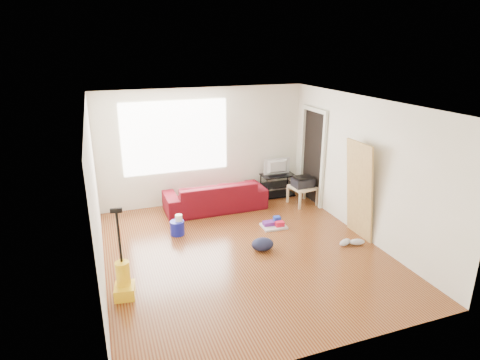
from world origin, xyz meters
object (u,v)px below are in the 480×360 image
object	(u,v)px
cleaning_tray	(274,224)
vacuum	(124,281)
bucket	(178,234)
backpack	(262,250)
tv_stand	(277,185)
sofa	(215,209)
side_table	(303,189)

from	to	relation	value
cleaning_tray	vacuum	distance (m)	3.18
bucket	backpack	world-z (taller)	bucket
vacuum	backpack	bearing A→B (deg)	22.20
tv_stand	backpack	xyz separation A→B (m)	(-1.33, -2.27, -0.27)
sofa	vacuum	xyz separation A→B (m)	(-2.07, -2.56, 0.24)
side_table	backpack	world-z (taller)	side_table
backpack	side_table	bearing A→B (deg)	48.70
sofa	tv_stand	bearing A→B (deg)	-170.29
sofa	side_table	xyz separation A→B (m)	(1.88, -0.38, 0.34)
bucket	cleaning_tray	bearing A→B (deg)	-9.63
sofa	bucket	world-z (taller)	sofa
backpack	vacuum	xyz separation A→B (m)	(-2.32, -0.56, 0.24)
cleaning_tray	vacuum	bearing A→B (deg)	-155.30
backpack	cleaning_tray	bearing A→B (deg)	57.41
vacuum	bucket	bearing A→B (deg)	65.44
backpack	vacuum	size ratio (longest dim) A/B	0.29
sofa	vacuum	distance (m)	3.30
sofa	vacuum	bearing A→B (deg)	51.01
side_table	backpack	bearing A→B (deg)	-135.08
side_table	bucket	world-z (taller)	side_table
backpack	vacuum	bearing A→B (deg)	-162.66
bucket	vacuum	bearing A→B (deg)	-123.20
sofa	bucket	size ratio (longest dim) A/B	8.05
cleaning_tray	vacuum	size ratio (longest dim) A/B	0.36
bucket	side_table	bearing A→B (deg)	10.75
backpack	bucket	bearing A→B (deg)	143.07
cleaning_tray	backpack	bearing A→B (deg)	-126.37
cleaning_tray	vacuum	xyz separation A→B (m)	(-2.89, -1.33, 0.19)
cleaning_tray	backpack	size ratio (longest dim) A/B	1.23
cleaning_tray	side_table	bearing A→B (deg)	38.83
vacuum	cleaning_tray	bearing A→B (deg)	33.34
sofa	cleaning_tray	size ratio (longest dim) A/B	4.49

